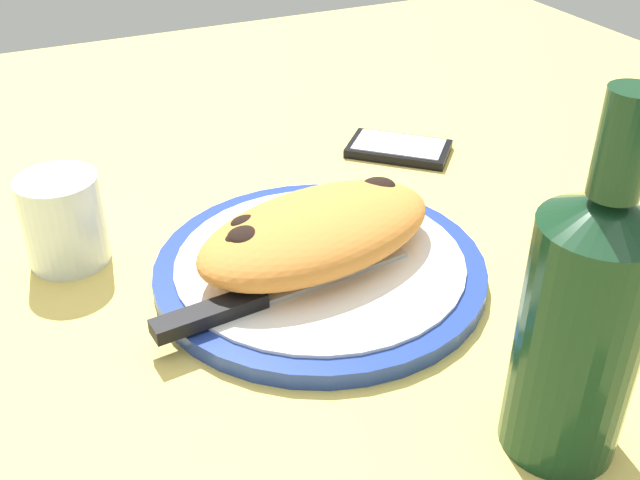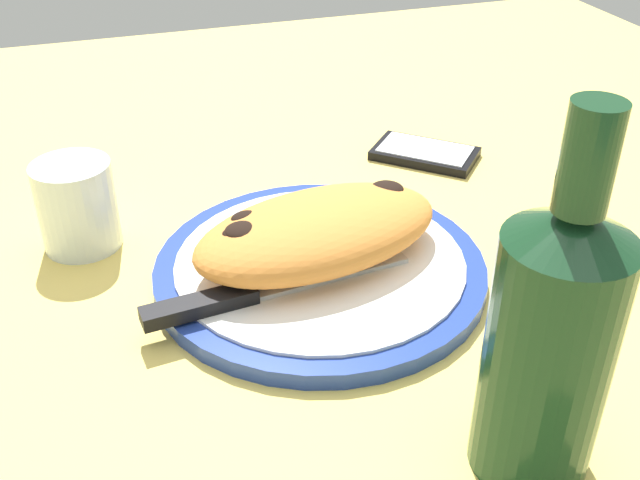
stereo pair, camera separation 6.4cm
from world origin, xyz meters
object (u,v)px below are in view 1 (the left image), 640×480
at_px(calzone, 317,232).
at_px(smartphone, 399,148).
at_px(knife, 249,301).
at_px(fork, 279,231).
at_px(plate, 320,268).
at_px(water_glass, 65,226).
at_px(wine_bottle, 582,323).

distance_m(calzone, smartphone, 0.26).
relative_size(calzone, knife, 1.04).
relative_size(fork, smartphone, 1.21).
relative_size(plate, fork, 1.86).
height_order(calzone, water_glass, water_glass).
xyz_separation_m(calzone, fork, (0.02, -0.05, -0.02)).
bearing_deg(fork, wine_bottle, 104.80).
distance_m(plate, knife, 0.09).
distance_m(water_glass, wine_bottle, 0.44).
bearing_deg(plate, calzone, -88.46).
xyz_separation_m(fork, smartphone, (-0.20, -0.13, -0.01)).
bearing_deg(wine_bottle, fork, -75.20).
xyz_separation_m(calzone, wine_bottle, (-0.06, 0.24, 0.06)).
bearing_deg(wine_bottle, knife, -55.02).
bearing_deg(smartphone, wine_bottle, 73.47).
xyz_separation_m(fork, water_glass, (0.18, -0.06, 0.02)).
bearing_deg(smartphone, knife, 39.87).
xyz_separation_m(knife, wine_bottle, (-0.14, 0.20, 0.08)).
bearing_deg(smartphone, calzone, 43.92).
bearing_deg(smartphone, plate, 44.79).
bearing_deg(water_glass, knife, 126.33).
bearing_deg(knife, water_glass, -53.67).
xyz_separation_m(calzone, water_glass, (0.19, -0.11, -0.01)).
bearing_deg(wine_bottle, smartphone, -106.53).
relative_size(water_glass, wine_bottle, 0.34).
bearing_deg(fork, knife, 55.43).
xyz_separation_m(plate, smartphone, (-0.19, -0.19, -0.00)).
bearing_deg(knife, calzone, -152.06).
distance_m(plate, fork, 0.06).
xyz_separation_m(calzone, knife, (0.08, 0.04, -0.02)).
distance_m(calzone, water_glass, 0.22).
bearing_deg(water_glass, fork, 160.28).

